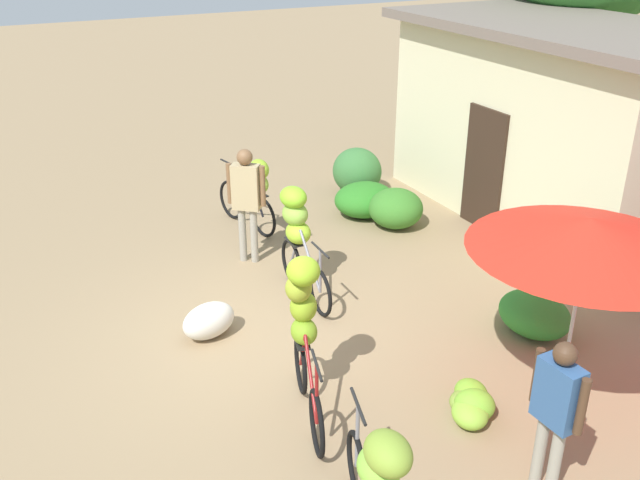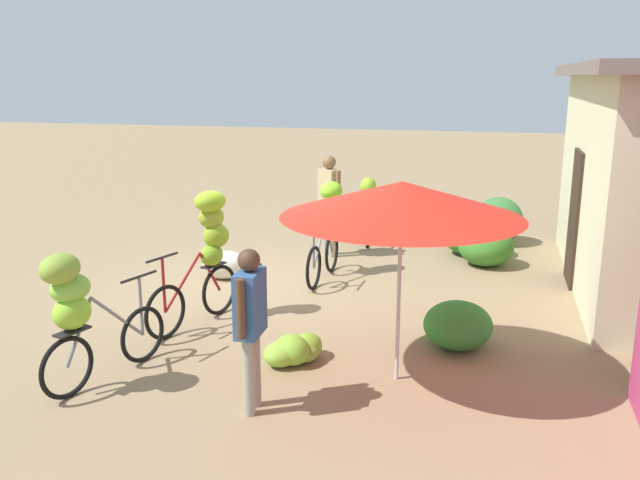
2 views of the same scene
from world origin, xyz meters
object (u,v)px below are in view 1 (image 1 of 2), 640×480
building_low (555,121)px  bicycle_leftmost (253,190)px  person_vendor (246,194)px  bicycle_center_loaded (304,323)px  market_umbrella (588,234)px  banana_pile_on_ground (472,404)px  produce_sack (209,321)px  bicycle_near_pile (298,230)px  person_bystander (557,404)px

building_low → bicycle_leftmost: size_ratio=3.63×
building_low → person_vendor: building_low is taller
bicycle_leftmost → bicycle_center_loaded: 4.56m
market_umbrella → bicycle_leftmost: (-5.50, -1.38, -1.17)m
building_low → banana_pile_on_ground: 6.18m
bicycle_center_loaded → banana_pile_on_ground: bicycle_center_loaded is taller
building_low → person_vendor: size_ratio=3.34×
produce_sack → bicycle_near_pile: bearing=111.3°
person_vendor → banana_pile_on_ground: bearing=9.4°
banana_pile_on_ground → produce_sack: bearing=-144.1°
market_umbrella → person_vendor: size_ratio=1.36×
person_bystander → building_low: bearing=137.0°
bicycle_center_loaded → banana_pile_on_ground: size_ratio=2.27×
building_low → produce_sack: 6.78m
building_low → bicycle_center_loaded: bearing=-64.6°
market_umbrella → bicycle_center_loaded: 2.96m
bicycle_near_pile → person_vendor: bearing=-165.7°
banana_pile_on_ground → person_vendor: size_ratio=0.42×
building_low → produce_sack: (1.18, -6.52, -1.41)m
building_low → person_vendor: (-0.54, -5.31, -0.55)m
bicycle_leftmost → person_vendor: bearing=-26.7°
bicycle_center_loaded → person_bystander: 2.52m
market_umbrella → building_low: bearing=139.1°
bicycle_center_loaded → person_bystander: size_ratio=1.07×
banana_pile_on_ground → produce_sack: (-2.69, -1.94, 0.08)m
produce_sack → person_bystander: bearing=26.2°
market_umbrella → produce_sack: bearing=-132.3°
person_bystander → bicycle_center_loaded: bearing=-146.8°
building_low → produce_sack: building_low is taller
building_low → market_umbrella: (3.98, -3.44, 0.26)m
bicycle_near_pile → banana_pile_on_ground: bearing=7.6°
bicycle_center_loaded → banana_pile_on_ground: 1.95m
building_low → bicycle_near_pile: bearing=-83.3°
bicycle_near_pile → person_vendor: 1.18m
banana_pile_on_ground → produce_sack: size_ratio=1.05×
banana_pile_on_ground → person_vendor: (-4.40, -0.73, 0.94)m
produce_sack → person_bystander: size_ratio=0.45×
building_low → market_umbrella: size_ratio=2.45×
bicycle_leftmost → person_bystander: size_ratio=1.03×
banana_pile_on_ground → person_bystander: 1.38m
bicycle_center_loaded → produce_sack: 1.92m
market_umbrella → bicycle_leftmost: 5.79m
market_umbrella → person_vendor: bearing=-157.6°
produce_sack → person_bystander: 4.30m
bicycle_leftmost → person_bystander: 6.51m
bicycle_center_loaded → produce_sack: size_ratio=2.38×
bicycle_near_pile → banana_pile_on_ground: 3.39m
bicycle_near_pile → market_umbrella: bearing=25.0°
bicycle_center_loaded → person_vendor: 3.49m
bicycle_center_loaded → banana_pile_on_ground: (0.99, 1.45, -0.84)m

